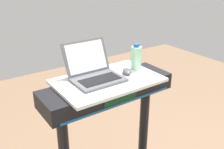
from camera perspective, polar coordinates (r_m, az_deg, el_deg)
desk_board at (r=1.68m, az=-0.97°, el=-1.34°), size 0.67×0.43×0.02m
laptop at (r=1.67m, az=-3.88°, el=0.53°), size 0.31×0.31×0.22m
computer_mouse at (r=1.76m, az=3.29°, el=0.70°), size 0.10×0.12×0.03m
water_bottle at (r=1.82m, az=5.35°, el=3.76°), size 0.08×0.08×0.18m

